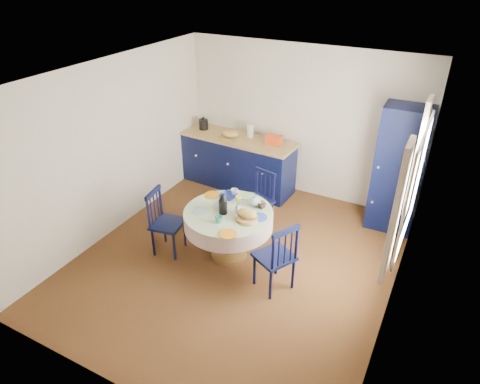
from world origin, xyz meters
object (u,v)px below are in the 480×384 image
object	(u,v)px
chair_right	(277,257)
mug_d	(235,192)
chair_far	(259,200)
mug_b	(219,219)
kitchen_counter	(237,161)
dining_table	(229,219)
mug_a	(218,206)
pantry_cabinet	(398,170)
cobalt_bowl	(228,196)
mug_c	(262,205)
chair_left	(165,222)

from	to	relation	value
chair_right	mug_d	bearing A→B (deg)	-98.57
chair_far	mug_b	size ratio (longest dim) A/B	9.21
kitchen_counter	dining_table	size ratio (longest dim) A/B	1.78
mug_a	mug_b	world-z (taller)	mug_a
kitchen_counter	mug_a	distance (m)	2.01
pantry_cabinet	mug_b	size ratio (longest dim) A/B	19.58
chair_far	chair_right	bearing A→B (deg)	-42.91
pantry_cabinet	mug_d	xyz separation A→B (m)	(-1.93, -1.39, -0.19)
mug_a	mug_d	size ratio (longest dim) A/B	1.28
pantry_cabinet	chair_far	distance (m)	2.05
dining_table	mug_b	bearing A→B (deg)	-88.60
cobalt_bowl	kitchen_counter	bearing A→B (deg)	113.96
chair_right	mug_b	xyz separation A→B (m)	(-0.81, 0.03, 0.27)
pantry_cabinet	cobalt_bowl	size ratio (longest dim) A/B	7.84
chair_far	chair_right	xyz separation A→B (m)	(0.79, -1.18, 0.04)
mug_a	mug_c	size ratio (longest dim) A/B	1.18
chair_right	mug_d	distance (m)	1.23
dining_table	cobalt_bowl	distance (m)	0.38
cobalt_bowl	mug_d	bearing A→B (deg)	70.78
chair_far	mug_c	distance (m)	0.73
mug_d	chair_left	bearing A→B (deg)	-134.61
chair_left	mug_d	distance (m)	1.04
pantry_cabinet	mug_d	world-z (taller)	pantry_cabinet
mug_b	mug_c	size ratio (longest dim) A/B	0.87
mug_b	chair_far	bearing A→B (deg)	88.93
kitchen_counter	dining_table	world-z (taller)	kitchen_counter
pantry_cabinet	mug_c	size ratio (longest dim) A/B	17.04
cobalt_bowl	chair_right	bearing A→B (deg)	-31.37
kitchen_counter	mug_c	xyz separation A→B (m)	(1.21, -1.56, 0.28)
mug_a	mug_d	bearing A→B (deg)	87.53
dining_table	mug_b	distance (m)	0.33
pantry_cabinet	mug_c	xyz separation A→B (m)	(-1.45, -1.51, -0.19)
mug_b	cobalt_bowl	distance (m)	0.61
mug_b	dining_table	bearing A→B (deg)	91.40
pantry_cabinet	mug_b	xyz separation A→B (m)	(-1.79, -2.08, -0.19)
kitchen_counter	mug_b	xyz separation A→B (m)	(0.87, -2.13, 0.28)
chair_right	mug_d	world-z (taller)	chair_right
dining_table	mug_a	bearing A→B (deg)	-178.24
mug_c	cobalt_bowl	distance (m)	0.52
dining_table	chair_right	distance (m)	0.88
chair_far	chair_right	size ratio (longest dim) A/B	0.92
pantry_cabinet	chair_far	size ratio (longest dim) A/B	2.13
pantry_cabinet	chair_far	world-z (taller)	pantry_cabinet
chair_far	mug_c	world-z (taller)	chair_far
mug_a	kitchen_counter	bearing A→B (deg)	110.89
mug_c	mug_d	size ratio (longest dim) A/B	1.08
cobalt_bowl	chair_far	bearing A→B (deg)	69.96
dining_table	mug_d	xyz separation A→B (m)	(-0.14, 0.41, 0.17)
chair_far	cobalt_bowl	size ratio (longest dim) A/B	3.69
dining_table	mug_c	xyz separation A→B (m)	(0.34, 0.29, 0.16)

